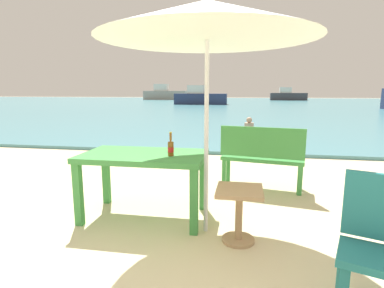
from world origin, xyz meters
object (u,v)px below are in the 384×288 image
side_table_wood (239,207)px  bench_green_left (262,154)px  picnic_table_green (144,163)px  boat_barge (165,94)px  beer_bottle_amber (171,147)px  boat_cargo_ship (288,96)px  swimmer_person (249,124)px  patio_umbrella (207,20)px  boat_fishing_trawler (200,98)px

side_table_wood → bench_green_left: 1.70m
picnic_table_green → side_table_wood: 1.21m
bench_green_left → boat_barge: boat_barge is taller
beer_bottle_amber → boat_cargo_ship: 41.62m
swimmer_person → boat_cargo_ship: size_ratio=0.08×
swimmer_person → boat_barge: 34.57m
patio_umbrella → boat_fishing_trawler: 27.25m
beer_bottle_amber → patio_umbrella: size_ratio=0.12×
swimmer_person → boat_cargo_ship: (5.70, 32.92, 0.48)m
boat_cargo_ship → patio_umbrella: bearing=-98.6°
swimmer_person → boat_barge: size_ratio=0.07×
beer_bottle_amber → bench_green_left: (1.05, 1.32, -0.31)m
boat_cargo_ship → boat_fishing_trawler: bearing=-125.6°
side_table_wood → boat_cargo_ship: bearing=81.9°
bench_green_left → boat_barge: bearing=107.0°
swimmer_person → beer_bottle_amber: bearing=-96.7°
boat_cargo_ship → boat_fishing_trawler: 17.65m
picnic_table_green → beer_bottle_amber: 0.40m
side_table_wood → boat_barge: bearing=106.0°
patio_umbrella → beer_bottle_amber: bearing=156.7°
beer_bottle_amber → boat_barge: (-10.95, 40.60, 0.04)m
picnic_table_green → patio_umbrella: 1.67m
picnic_table_green → boat_cargo_ship: size_ratio=0.29×
beer_bottle_amber → swimmer_person: 8.23m
picnic_table_green → boat_fishing_trawler: (-3.29, 26.67, 0.10)m
beer_bottle_amber → patio_umbrella: patio_umbrella is taller
beer_bottle_amber → boat_cargo_ship: (6.66, 41.08, -0.13)m
patio_umbrella → bench_green_left: (0.64, 1.50, -1.58)m
patio_umbrella → side_table_wood: size_ratio=4.26×
patio_umbrella → boat_fishing_trawler: (-4.03, 26.91, -1.37)m
side_table_wood → bench_green_left: (0.29, 1.66, 0.19)m
boat_fishing_trawler → boat_barge: bearing=117.8°
bench_green_left → swimmer_person: size_ratio=3.04×
side_table_wood → swimmer_person: 8.50m
side_table_wood → boat_barge: 42.59m
patio_umbrella → boat_cargo_ship: bearing=81.4°
side_table_wood → boat_fishing_trawler: size_ratio=0.11×
picnic_table_green → patio_umbrella: bearing=-18.2°
picnic_table_green → boat_barge: boat_barge is taller
beer_bottle_amber → boat_fishing_trawler: 26.98m
beer_bottle_amber → swimmer_person: bearing=83.3°
patio_umbrella → side_table_wood: patio_umbrella is taller
picnic_table_green → boat_barge: (-10.61, 40.53, 0.25)m
bench_green_left → boat_fishing_trawler: size_ratio=0.24×
patio_umbrella → boat_barge: (-11.36, 40.78, -1.22)m
patio_umbrella → bench_green_left: bearing=66.8°
beer_bottle_amber → boat_barge: boat_barge is taller
picnic_table_green → beer_bottle_amber: bearing=-11.5°
side_table_wood → swimmer_person: size_ratio=1.32×
picnic_table_green → bench_green_left: bench_green_left is taller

